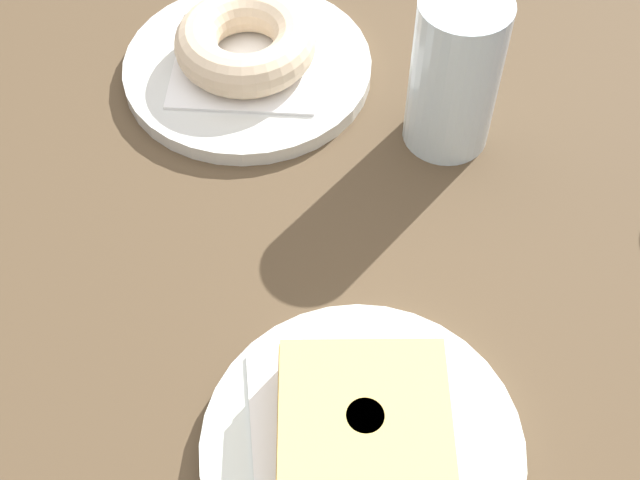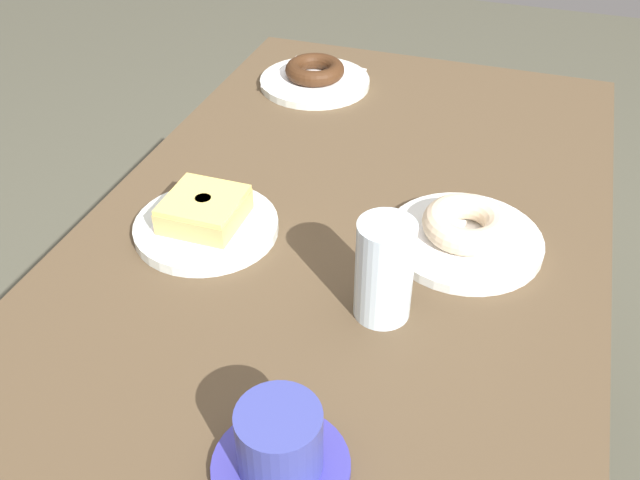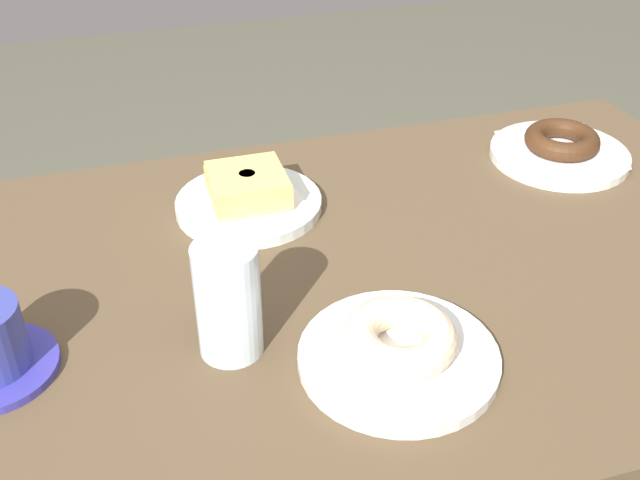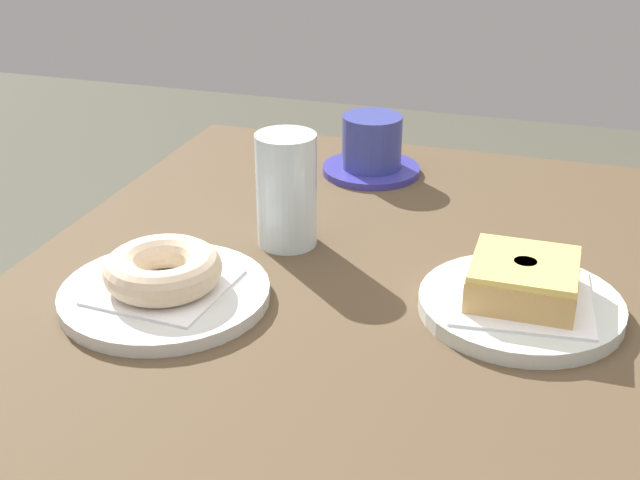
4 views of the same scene
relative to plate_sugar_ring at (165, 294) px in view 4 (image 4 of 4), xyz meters
The scene contains 9 objects.
table 0.20m from the plate_sugar_ring, 80.32° to the left, with size 1.12×0.71×0.70m.
plate_sugar_ring is the anchor object (origin of this frame).
napkin_sugar_ring 0.01m from the plate_sugar_ring, ahead, with size 0.12×0.12×0.00m, color white.
donut_sugar_ring 0.03m from the plate_sugar_ring, ahead, with size 0.12×0.12×0.04m, color beige.
plate_glazed_square 0.35m from the plate_sugar_ring, 103.85° to the left, with size 0.20×0.20×0.02m, color silver.
napkin_glazed_square 0.35m from the plate_sugar_ring, 103.85° to the left, with size 0.13×0.13×0.00m, color white.
donut_glazed_square 0.35m from the plate_sugar_ring, 103.85° to the left, with size 0.10×0.10×0.04m.
water_glass 0.19m from the plate_sugar_ring, 155.95° to the left, with size 0.07×0.07×0.13m, color silver.
coffee_cup 0.42m from the plate_sugar_ring, 165.05° to the left, with size 0.13×0.13×0.08m.
Camera 4 is at (0.62, 0.21, 1.12)m, focal length 47.08 mm.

